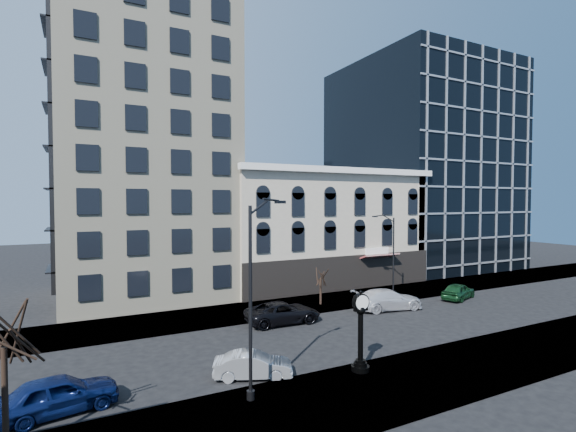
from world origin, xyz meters
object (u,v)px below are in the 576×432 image
car_near_b (253,365)px  street_lamp_near (261,244)px  car_near_a (58,394)px  street_clock (360,334)px

car_near_b → street_lamp_near: bearing=-168.4°
street_lamp_near → car_near_a: street_lamp_near is taller
car_near_a → car_near_b: (8.79, -0.47, -0.16)m
street_lamp_near → car_near_a: bearing=143.7°
street_clock → car_near_b: size_ratio=1.06×
street_clock → street_lamp_near: bearing=-175.0°
street_clock → street_lamp_near: (-5.74, -0.13, 5.08)m
street_clock → street_lamp_near: street_lamp_near is taller
street_clock → car_near_b: bearing=162.9°
car_near_b → car_near_a: bearing=110.2°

